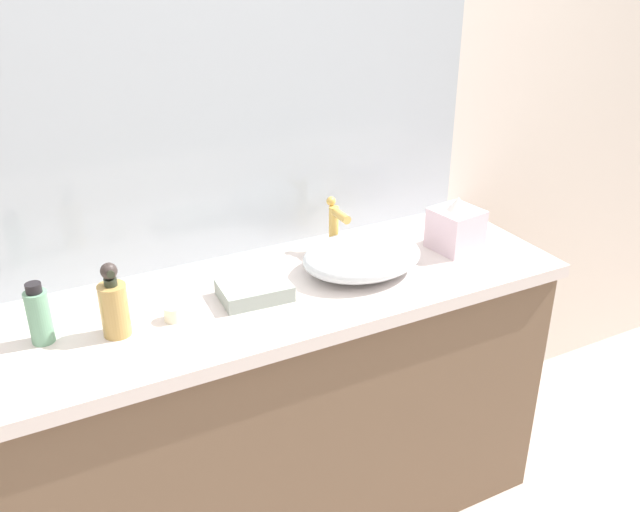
{
  "coord_description": "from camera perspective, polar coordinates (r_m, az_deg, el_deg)",
  "views": [
    {
      "loc": [
        -0.62,
        -1.09,
        1.75
      ],
      "look_at": [
        0.16,
        0.41,
        0.93
      ],
      "focal_mm": 38.72,
      "sensor_mm": 36.0,
      "label": 1
    }
  ],
  "objects": [
    {
      "name": "bathroom_wall_rear",
      "position": [
        1.97,
        -8.77,
        12.51
      ],
      "size": [
        6.0,
        0.06,
        2.6
      ],
      "primitive_type": "cube",
      "color": "silver",
      "rests_on": "ground"
    },
    {
      "name": "vanity_counter",
      "position": [
        2.11,
        -3.6,
        -12.91
      ],
      "size": [
        1.66,
        0.53,
        0.85
      ],
      "color": "brown",
      "rests_on": "ground"
    },
    {
      "name": "wall_mirror_panel",
      "position": [
        1.91,
        -7.93,
        17.24
      ],
      "size": [
        1.56,
        0.01,
        1.24
      ],
      "primitive_type": "cube",
      "color": "#B2BCC6",
      "rests_on": "vanity_counter"
    },
    {
      "name": "candle_jar",
      "position": [
        1.76,
        -12.02,
        -4.64
      ],
      "size": [
        0.05,
        0.05,
        0.04
      ],
      "primitive_type": "cylinder",
      "color": "beige",
      "rests_on": "vanity_counter"
    },
    {
      "name": "tissue_box",
      "position": [
        2.12,
        11.15,
        2.38
      ],
      "size": [
        0.15,
        0.15,
        0.17
      ],
      "color": "silver",
      "rests_on": "vanity_counter"
    },
    {
      "name": "sink_basin",
      "position": [
        1.95,
        3.49,
        -0.03
      ],
      "size": [
        0.35,
        0.27,
        0.09
      ],
      "primitive_type": "ellipsoid",
      "color": "silver",
      "rests_on": "vanity_counter"
    },
    {
      "name": "folded_hand_towel",
      "position": [
        1.83,
        -5.44,
        -2.84
      ],
      "size": [
        0.19,
        0.14,
        0.04
      ],
      "primitive_type": "cube",
      "rotation": [
        0.0,
        0.0,
        -0.06
      ],
      "color": "#98A299",
      "rests_on": "vanity_counter"
    },
    {
      "name": "soap_dispenser",
      "position": [
        1.71,
        -16.66,
        -3.95
      ],
      "size": [
        0.07,
        0.07,
        0.19
      ],
      "color": "tan",
      "rests_on": "vanity_counter"
    },
    {
      "name": "lotion_bottle",
      "position": [
        1.74,
        -22.21,
        -4.55
      ],
      "size": [
        0.05,
        0.05,
        0.16
      ],
      "color": "#6DA27F",
      "rests_on": "vanity_counter"
    },
    {
      "name": "faucet",
      "position": [
        2.06,
        1.26,
        2.83
      ],
      "size": [
        0.03,
        0.11,
        0.16
      ],
      "color": "#DCAE50",
      "rests_on": "vanity_counter"
    }
  ]
}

